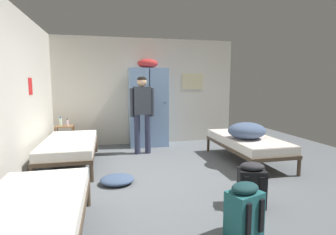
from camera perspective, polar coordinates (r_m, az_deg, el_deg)
name	(u,v)px	position (r m, az deg, el deg)	size (l,w,h in m)	color
ground_plane	(172,180)	(4.25, 0.83, -13.27)	(8.53, 8.53, 0.00)	slate
room_backdrop	(93,94)	(5.11, -15.82, 4.79)	(4.49, 5.39, 2.59)	beige
locker_bank	(148,106)	(6.34, -4.27, 2.56)	(0.90, 0.55, 2.07)	#7A9ECC
shelf_unit	(65,136)	(6.31, -21.31, -3.67)	(0.38, 0.30, 0.57)	brown
bed_left_rear	(70,145)	(5.15, -20.38, -5.63)	(0.90, 1.90, 0.49)	#473828
bed_left_front	(28,217)	(2.66, -27.98, -18.35)	(0.90, 1.90, 0.49)	#473828
bed_right	(247,142)	(5.30, 16.64, -5.12)	(0.90, 1.90, 0.49)	#473828
bedding_heap	(247,131)	(5.05, 16.62, -2.72)	(0.69, 0.61, 0.30)	slate
person_traveler	(142,108)	(5.60, -5.58, 2.11)	(0.52, 0.22, 1.64)	#2D334C
water_bottle	(61,122)	(6.29, -22.13, -0.86)	(0.06, 0.06, 0.20)	silver
lotion_bottle	(67,123)	(6.21, -20.85, -1.05)	(0.05, 0.05, 0.16)	beige
backpack_black	(251,185)	(3.50, 17.51, -13.70)	(0.38, 0.39, 0.55)	black
backpack_teal	(243,211)	(2.83, 15.92, -18.82)	(0.38, 0.39, 0.55)	#23666B
clothes_pile_denim	(117,180)	(4.15, -10.88, -12.99)	(0.51, 0.46, 0.13)	#42567A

